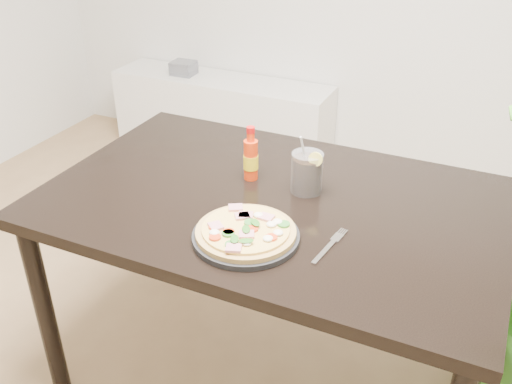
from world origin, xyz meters
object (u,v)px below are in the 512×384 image
at_px(pizza, 246,231).
at_px(hot_sauce_bottle, 251,159).
at_px(cola_cup, 307,173).
at_px(dining_table, 272,220).
at_px(fork, 331,245).
at_px(plate, 246,237).
at_px(media_console, 222,117).

bearing_deg(pizza, hot_sauce_bottle, 113.25).
bearing_deg(cola_cup, dining_table, -134.48).
relative_size(cola_cup, fork, 1.00).
height_order(plate, hot_sauce_bottle, hot_sauce_bottle).
bearing_deg(plate, hot_sauce_bottle, 113.13).
bearing_deg(media_console, fork, -53.99).
xyz_separation_m(plate, hot_sauce_bottle, (-0.14, 0.32, 0.06)).
relative_size(dining_table, hot_sauce_bottle, 7.74).
distance_m(dining_table, fork, 0.31).
height_order(dining_table, hot_sauce_bottle, hot_sauce_bottle).
bearing_deg(pizza, dining_table, 96.20).
bearing_deg(dining_table, media_console, 123.08).
relative_size(fork, media_console, 0.13).
xyz_separation_m(plate, media_console, (-1.06, 1.83, -0.51)).
bearing_deg(pizza, cola_cup, 80.53).
relative_size(plate, cola_cup, 1.56).
distance_m(dining_table, hot_sauce_bottle, 0.21).
bearing_deg(fork, cola_cup, 130.85).
bearing_deg(pizza, fork, 17.34).
bearing_deg(cola_cup, plate, -99.70).
xyz_separation_m(hot_sauce_bottle, cola_cup, (0.19, -0.00, -0.01)).
bearing_deg(media_console, cola_cup, -53.52).
bearing_deg(plate, fork, 17.05).
xyz_separation_m(cola_cup, media_console, (-1.11, 1.50, -0.56)).
height_order(pizza, cola_cup, cola_cup).
distance_m(plate, pizza, 0.02).
bearing_deg(dining_table, pizza, -83.80).
relative_size(plate, fork, 1.56).
height_order(dining_table, media_console, dining_table).
relative_size(hot_sauce_bottle, fork, 0.96).
bearing_deg(hot_sauce_bottle, plate, -66.87).
height_order(dining_table, pizza, pizza).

